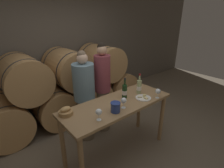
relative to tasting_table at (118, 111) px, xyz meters
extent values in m
plane|color=#726654|center=(0.00, 0.00, -0.77)|extent=(10.00, 10.00, 0.00)
cube|color=#60594F|center=(0.00, 2.10, 0.83)|extent=(10.00, 0.12, 3.20)
cylinder|color=tan|center=(-1.26, 1.51, -0.39)|extent=(0.76, 0.95, 0.76)
cylinder|color=#2D2D33|center=(-1.26, 1.20, -0.39)|extent=(0.77, 0.02, 0.77)
cylinder|color=#2D2D33|center=(-1.26, 1.81, -0.39)|extent=(0.77, 0.02, 0.77)
cylinder|color=tan|center=(-0.42, 1.51, -0.39)|extent=(0.76, 0.95, 0.76)
cylinder|color=#2D2D33|center=(-0.42, 1.20, -0.39)|extent=(0.77, 0.02, 0.77)
cylinder|color=#2D2D33|center=(-0.42, 1.81, -0.39)|extent=(0.77, 0.02, 0.77)
cylinder|color=tan|center=(0.42, 1.51, -0.39)|extent=(0.76, 0.95, 0.76)
cylinder|color=#2D2D33|center=(0.42, 1.20, -0.39)|extent=(0.77, 0.02, 0.77)
cylinder|color=#2D2D33|center=(0.42, 1.81, -0.39)|extent=(0.77, 0.02, 0.77)
cylinder|color=tan|center=(1.26, 1.51, -0.39)|extent=(0.76, 0.95, 0.76)
cylinder|color=#2D2D33|center=(1.26, 1.20, -0.39)|extent=(0.77, 0.02, 0.77)
cylinder|color=#2D2D33|center=(1.26, 1.81, -0.39)|extent=(0.77, 0.02, 0.77)
cylinder|color=tan|center=(-0.84, 1.51, 0.29)|extent=(0.76, 0.95, 0.76)
cylinder|color=#2D2D33|center=(-0.84, 1.20, 0.29)|extent=(0.77, 0.02, 0.77)
cylinder|color=#2D2D33|center=(-0.84, 1.81, 0.29)|extent=(0.77, 0.02, 0.77)
cylinder|color=tan|center=(0.00, 1.51, 0.29)|extent=(0.76, 0.95, 0.76)
cylinder|color=#2D2D33|center=(0.00, 1.20, 0.29)|extent=(0.77, 0.02, 0.77)
cylinder|color=#2D2D33|center=(0.00, 1.81, 0.29)|extent=(0.77, 0.02, 0.77)
cylinder|color=tan|center=(0.84, 1.51, 0.29)|extent=(0.76, 0.95, 0.76)
cylinder|color=#2D2D33|center=(0.84, 1.20, 0.29)|extent=(0.77, 0.02, 0.77)
cylinder|color=#2D2D33|center=(0.84, 1.81, 0.29)|extent=(0.77, 0.02, 0.77)
cylinder|color=#99754C|center=(-0.78, -0.26, -0.34)|extent=(0.06, 0.06, 0.86)
cylinder|color=#99754C|center=(0.78, -0.26, -0.34)|extent=(0.06, 0.06, 0.86)
cylinder|color=#99754C|center=(-0.78, 0.26, -0.34)|extent=(0.06, 0.06, 0.86)
cylinder|color=#99754C|center=(0.78, 0.26, -0.34)|extent=(0.06, 0.06, 0.86)
cube|color=#99754C|center=(0.00, 0.00, 0.11)|extent=(1.67, 0.63, 0.04)
cylinder|color=#756651|center=(-0.16, 0.64, -0.38)|extent=(0.29, 0.29, 0.76)
cylinder|color=gray|center=(-0.16, 0.64, 0.30)|extent=(0.35, 0.35, 0.60)
sphere|color=beige|center=(-0.16, 0.64, 0.69)|extent=(0.17, 0.17, 0.17)
sphere|color=#75604C|center=(-0.16, 0.65, 0.73)|extent=(0.14, 0.14, 0.14)
cylinder|color=#756651|center=(0.22, 0.64, -0.36)|extent=(0.23, 0.23, 0.81)
cylinder|color=#8C3D47|center=(0.22, 0.64, 0.36)|extent=(0.28, 0.28, 0.64)
sphere|color=tan|center=(0.22, 0.64, 0.77)|extent=(0.17, 0.17, 0.17)
sphere|color=black|center=(0.22, 0.65, 0.81)|extent=(0.14, 0.14, 0.14)
cylinder|color=#193819|center=(0.19, 0.06, 0.23)|extent=(0.07, 0.07, 0.21)
cylinder|color=#193819|center=(0.19, 0.06, 0.38)|extent=(0.03, 0.03, 0.09)
cylinder|color=black|center=(0.19, 0.06, 0.44)|extent=(0.03, 0.03, 0.02)
cylinder|color=white|center=(0.19, 0.06, 0.22)|extent=(0.08, 0.08, 0.07)
cylinder|color=#ADBC7F|center=(0.47, 0.03, 0.24)|extent=(0.07, 0.07, 0.22)
cylinder|color=#ADBC7F|center=(0.47, 0.03, 0.39)|extent=(0.03, 0.03, 0.09)
cylinder|color=maroon|center=(0.47, 0.03, 0.45)|extent=(0.03, 0.03, 0.02)
cylinder|color=white|center=(0.47, 0.03, 0.22)|extent=(0.08, 0.08, 0.07)
cylinder|color=navy|center=(-0.19, -0.17, 0.20)|extent=(0.12, 0.12, 0.13)
cylinder|color=navy|center=(-0.19, -0.17, 0.26)|extent=(0.13, 0.13, 0.01)
cylinder|color=#A87F4C|center=(-0.71, 0.18, 0.16)|extent=(0.18, 0.18, 0.05)
ellipsoid|color=tan|center=(-0.71, 0.18, 0.21)|extent=(0.14, 0.08, 0.06)
cylinder|color=white|center=(0.39, -0.14, 0.14)|extent=(0.23, 0.23, 0.01)
cube|color=#E0CC7F|center=(0.44, -0.12, 0.16)|extent=(0.07, 0.06, 0.02)
cube|color=beige|center=(0.35, -0.11, 0.16)|extent=(0.07, 0.07, 0.02)
cube|color=beige|center=(0.38, -0.19, 0.16)|extent=(0.05, 0.06, 0.02)
cylinder|color=white|center=(-0.46, -0.18, 0.13)|extent=(0.06, 0.06, 0.00)
cylinder|color=white|center=(-0.46, -0.18, 0.17)|extent=(0.01, 0.01, 0.07)
sphere|color=white|center=(-0.46, -0.18, 0.24)|extent=(0.08, 0.08, 0.08)
cylinder|color=white|center=(-0.03, -0.16, 0.13)|extent=(0.06, 0.06, 0.00)
cylinder|color=white|center=(-0.03, -0.16, 0.17)|extent=(0.01, 0.01, 0.07)
sphere|color=white|center=(-0.03, -0.16, 0.24)|extent=(0.08, 0.08, 0.08)
cylinder|color=white|center=(0.57, -0.27, 0.13)|extent=(0.06, 0.06, 0.00)
cylinder|color=white|center=(0.57, -0.27, 0.17)|extent=(0.01, 0.01, 0.07)
sphere|color=white|center=(0.57, -0.27, 0.24)|extent=(0.08, 0.08, 0.08)
camera|label=1|loc=(-1.48, -1.65, 1.31)|focal=28.00mm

